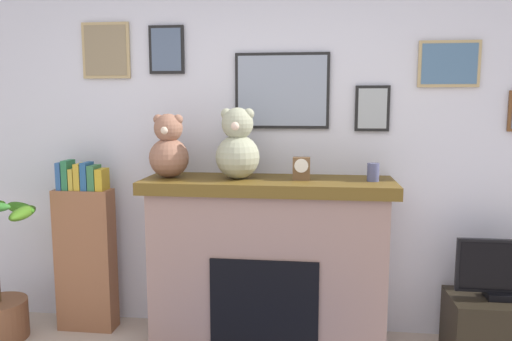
{
  "coord_description": "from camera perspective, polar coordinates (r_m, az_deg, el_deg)",
  "views": [
    {
      "loc": [
        0.47,
        -1.5,
        1.63
      ],
      "look_at": [
        0.08,
        1.69,
        1.19
      ],
      "focal_mm": 34.42,
      "sensor_mm": 36.0,
      "label": 1
    }
  ],
  "objects": [
    {
      "name": "mantel_clock",
      "position": [
        3.2,
        5.3,
        0.24
      ],
      "size": [
        0.11,
        0.08,
        0.15
      ],
      "color": "brown",
      "rests_on": "fireplace"
    },
    {
      "name": "candle_jar",
      "position": [
        3.22,
        13.45,
        -0.19
      ],
      "size": [
        0.08,
        0.08,
        0.12
      ],
      "primitive_type": "cylinder",
      "color": "#4C517A",
      "rests_on": "fireplace"
    },
    {
      "name": "bookshelf",
      "position": [
        3.78,
        -19.2,
        -8.92
      ],
      "size": [
        0.41,
        0.16,
        1.24
      ],
      "color": "brown",
      "rests_on": "ground_plane"
    },
    {
      "name": "back_wall",
      "position": [
        3.55,
        -0.59,
        2.5
      ],
      "size": [
        5.2,
        0.15,
        2.6
      ],
      "color": "silver",
      "rests_on": "ground_plane"
    },
    {
      "name": "television",
      "position": [
        3.52,
        26.82,
        -10.32
      ],
      "size": [
        0.58,
        0.14,
        0.38
      ],
      "color": "black",
      "rests_on": "tv_stand"
    },
    {
      "name": "tv_stand",
      "position": [
        3.65,
        26.43,
        -16.12
      ],
      "size": [
        0.64,
        0.4,
        0.4
      ],
      "primitive_type": "cube",
      "color": "black",
      "rests_on": "ground_plane"
    },
    {
      "name": "fireplace",
      "position": [
        3.37,
        1.38,
        -10.48
      ],
      "size": [
        1.65,
        0.56,
        1.14
      ],
      "color": "gray",
      "rests_on": "ground_plane"
    },
    {
      "name": "teddy_bear_cream",
      "position": [
        3.22,
        -2.15,
        2.75
      ],
      "size": [
        0.29,
        0.29,
        0.47
      ],
      "color": "#9A9D80",
      "rests_on": "fireplace"
    },
    {
      "name": "teddy_bear_brown",
      "position": [
        3.33,
        -10.1,
        2.48
      ],
      "size": [
        0.27,
        0.27,
        0.43
      ],
      "color": "#8B5E48",
      "rests_on": "fireplace"
    }
  ]
}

